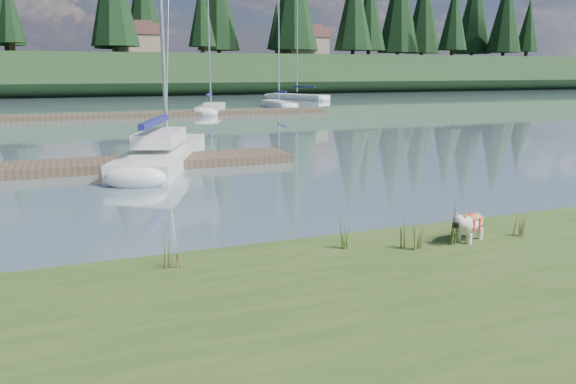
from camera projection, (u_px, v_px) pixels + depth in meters
name	position (u px, v px, depth m)	size (l,w,h in m)	color
ground	(120.00, 118.00, 38.37)	(200.00, 200.00, 0.00)	gray
bank	(441.00, 384.00, 5.55)	(60.00, 9.00, 0.35)	#3A511F
ridge	(91.00, 75.00, 77.00)	(200.00, 20.00, 5.00)	#1E351A
bulldog	(469.00, 222.00, 9.54)	(0.87, 0.59, 0.51)	silver
sailboat_main	(167.00, 148.00, 20.33)	(4.88, 9.31, 13.27)	white
dock_near	(48.00, 168.00, 17.80)	(16.00, 2.00, 0.30)	#4C3D2C
dock_far	(150.00, 115.00, 39.05)	(26.00, 2.20, 0.30)	#4C3D2C
sailboat_bg_3	(212.00, 107.00, 43.73)	(4.21, 8.25, 12.00)	white
sailboat_bg_4	(277.00, 104.00, 48.36)	(1.83, 7.11, 10.48)	white
sailboat_bg_5	(292.00, 96.00, 62.08)	(5.38, 8.89, 12.72)	white
weed_0	(344.00, 231.00, 9.16)	(0.17, 0.14, 0.67)	#475B23
weed_1	(400.00, 237.00, 9.10)	(0.17, 0.14, 0.50)	#475B23
weed_2	(456.00, 225.00, 9.36)	(0.17, 0.14, 0.77)	#475B23
weed_3	(170.00, 252.00, 8.25)	(0.17, 0.14, 0.58)	#475B23
weed_4	(416.00, 236.00, 9.10)	(0.17, 0.14, 0.51)	#475B23
weed_5	(521.00, 225.00, 9.79)	(0.17, 0.14, 0.52)	#475B23
mud_lip	(284.00, 258.00, 9.58)	(60.00, 0.50, 0.14)	#33281C
conifer_3	(2.00, 0.00, 70.58)	(4.84, 4.84, 12.25)	#382619
conifer_5	(202.00, 13.00, 77.79)	(3.96, 3.96, 10.35)	#382619
conifer_7	(370.00, 11.00, 87.95)	(5.28, 5.28, 13.20)	#382619
conifer_8	(454.00, 16.00, 89.05)	(4.62, 4.62, 11.77)	#382619
conifer_9	(506.00, 12.00, 96.09)	(5.94, 5.94, 14.62)	#382619
house_1	(136.00, 39.00, 76.27)	(6.30, 5.30, 4.65)	gray
house_2	(304.00, 41.00, 82.93)	(6.30, 5.30, 4.65)	gray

